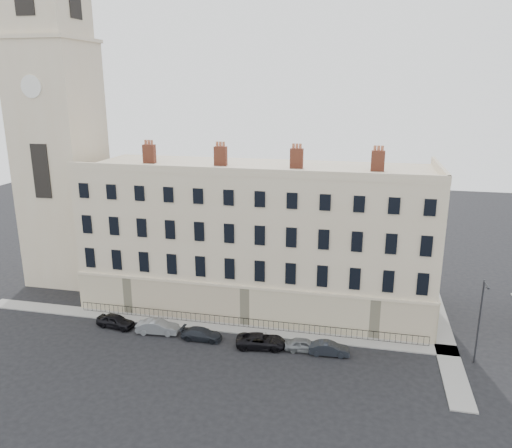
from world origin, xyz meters
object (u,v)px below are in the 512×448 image
object	(u,v)px
car_f	(329,349)
streetlamp	(480,318)
car_a	(116,321)
car_c	(202,334)
car_b	(158,327)
car_d	(261,341)
car_e	(304,345)

from	to	relation	value
car_f	streetlamp	size ratio (longest dim) A/B	0.47
car_a	car_c	bearing A→B (deg)	-85.25
car_c	car_f	xyz separation A→B (m)	(11.95, -0.15, 0.03)
car_b	car_c	size ratio (longest dim) A/B	1.04
car_b	car_d	distance (m)	10.31
car_a	streetlamp	size ratio (longest dim) A/B	0.50
car_d	streetlamp	size ratio (longest dim) A/B	0.59
car_a	car_b	distance (m)	4.58
car_b	car_f	distance (m)	16.48
car_a	car_e	bearing A→B (deg)	-83.45
car_f	streetlamp	bearing A→B (deg)	-87.73
car_d	car_e	bearing A→B (deg)	-94.61
car_b	car_e	bearing A→B (deg)	-96.71
car_b	car_d	bearing A→B (deg)	-98.12
car_a	car_f	size ratio (longest dim) A/B	1.08
car_b	car_d	xyz separation A→B (m)	(10.30, -0.43, -0.04)
car_a	car_f	world-z (taller)	car_a
car_c	streetlamp	size ratio (longest dim) A/B	0.51
car_b	car_e	distance (m)	14.23
car_d	car_f	distance (m)	6.18
car_d	streetlamp	xyz separation A→B (m)	(18.53, 1.29, 3.64)
car_e	car_f	size ratio (longest dim) A/B	0.97
car_c	car_e	size ratio (longest dim) A/B	1.12
car_b	car_e	world-z (taller)	car_b
car_a	streetlamp	bearing A→B (deg)	-80.83
car_a	car_e	world-z (taller)	car_a
car_b	car_c	bearing A→B (deg)	-98.92
car_b	streetlamp	distance (m)	29.06
car_f	streetlamp	xyz separation A→B (m)	(12.35, 1.26, 3.68)
car_b	car_e	xyz separation A→B (m)	(14.23, -0.25, -0.07)
car_a	car_c	size ratio (longest dim) A/B	0.99
car_d	car_e	distance (m)	3.94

